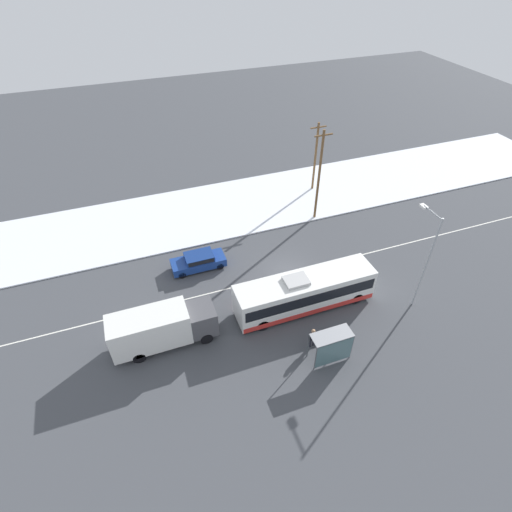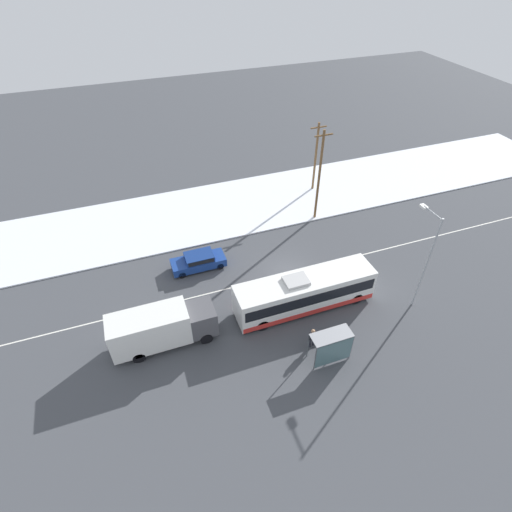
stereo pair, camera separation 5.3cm
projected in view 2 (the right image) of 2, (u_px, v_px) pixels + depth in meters
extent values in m
plane|color=#424449|center=(288.00, 274.00, 34.50)|extent=(120.00, 120.00, 0.00)
cube|color=silver|center=(245.00, 204.00, 42.80)|extent=(80.00, 10.45, 0.12)
cube|color=silver|center=(288.00, 274.00, 34.50)|extent=(60.00, 0.12, 0.00)
cube|color=white|center=(305.00, 292.00, 30.61)|extent=(10.96, 2.55, 2.62)
cube|color=black|center=(305.00, 289.00, 30.41)|extent=(10.52, 2.57, 1.00)
cube|color=red|center=(304.00, 301.00, 31.30)|extent=(10.85, 2.57, 0.47)
cube|color=#B2B2B2|center=(296.00, 281.00, 29.47)|extent=(1.80, 1.40, 0.24)
cylinder|color=black|center=(356.00, 298.00, 31.56)|extent=(1.00, 0.28, 1.00)
cylinder|color=black|center=(342.00, 280.00, 33.19)|extent=(1.00, 0.28, 1.00)
cylinder|color=black|center=(263.00, 325.00, 29.48)|extent=(1.00, 0.28, 1.00)
cylinder|color=black|center=(252.00, 304.00, 31.12)|extent=(1.00, 0.28, 1.00)
cube|color=silver|center=(149.00, 329.00, 27.50)|extent=(5.44, 2.30, 2.63)
cube|color=#4C4C51|center=(202.00, 318.00, 28.65)|extent=(1.90, 2.18, 2.05)
cube|color=black|center=(214.00, 311.00, 28.62)|extent=(0.06, 1.95, 0.90)
cylinder|color=black|center=(206.00, 338.00, 28.60)|extent=(0.90, 0.26, 0.90)
cylinder|color=black|center=(200.00, 318.00, 30.07)|extent=(0.90, 0.26, 0.90)
cylinder|color=black|center=(139.00, 357.00, 27.36)|extent=(0.90, 0.26, 0.90)
cylinder|color=black|center=(135.00, 335.00, 28.83)|extent=(0.90, 0.26, 0.90)
cube|color=navy|center=(198.00, 262.00, 34.73)|extent=(4.66, 1.80, 0.73)
cube|color=navy|center=(199.00, 257.00, 34.37)|extent=(2.42, 1.66, 0.49)
cube|color=black|center=(199.00, 257.00, 34.36)|extent=(2.23, 1.69, 0.39)
cylinder|color=black|center=(182.00, 275.00, 33.92)|extent=(0.64, 0.22, 0.64)
cylinder|color=black|center=(178.00, 263.00, 35.05)|extent=(0.64, 0.22, 0.64)
cylinder|color=black|center=(220.00, 266.00, 34.79)|extent=(0.64, 0.22, 0.64)
cylinder|color=black|center=(215.00, 255.00, 35.93)|extent=(0.64, 0.22, 0.64)
cylinder|color=#23232D|center=(310.00, 343.00, 28.35)|extent=(0.12, 0.12, 0.81)
cylinder|color=#23232D|center=(313.00, 342.00, 28.42)|extent=(0.12, 0.12, 0.81)
cube|color=black|center=(313.00, 336.00, 27.91)|extent=(0.42, 0.23, 0.67)
sphere|color=tan|center=(313.00, 331.00, 27.60)|extent=(0.28, 0.28, 0.28)
cylinder|color=black|center=(309.00, 337.00, 27.86)|extent=(0.11, 0.11, 0.64)
cylinder|color=black|center=(316.00, 335.00, 28.00)|extent=(0.11, 0.11, 0.64)
cube|color=gray|center=(332.00, 335.00, 26.41)|extent=(2.81, 1.20, 0.06)
cube|color=slate|center=(334.00, 353.00, 26.74)|extent=(2.70, 0.04, 2.16)
cylinder|color=#474C51|center=(308.00, 346.00, 27.23)|extent=(0.08, 0.08, 2.34)
cylinder|color=#474C51|center=(343.00, 335.00, 27.94)|extent=(0.08, 0.08, 2.34)
cylinder|color=#474C51|center=(315.00, 359.00, 26.42)|extent=(0.08, 0.08, 2.34)
cylinder|color=#474C51|center=(351.00, 347.00, 27.13)|extent=(0.08, 0.08, 2.34)
cylinder|color=#9EA3A8|center=(426.00, 265.00, 29.09)|extent=(0.14, 0.14, 8.27)
cylinder|color=#9EA3A8|center=(433.00, 213.00, 27.20)|extent=(0.10, 1.89, 0.10)
cube|color=silver|center=(424.00, 207.00, 27.93)|extent=(0.36, 0.60, 0.16)
cylinder|color=brown|center=(319.00, 177.00, 37.98)|extent=(0.24, 0.24, 9.34)
cube|color=brown|center=(324.00, 135.00, 35.29)|extent=(1.80, 0.12, 0.12)
cylinder|color=brown|center=(316.00, 158.00, 42.85)|extent=(0.24, 0.24, 7.73)
cube|color=brown|center=(319.00, 127.00, 40.68)|extent=(1.80, 0.12, 0.12)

